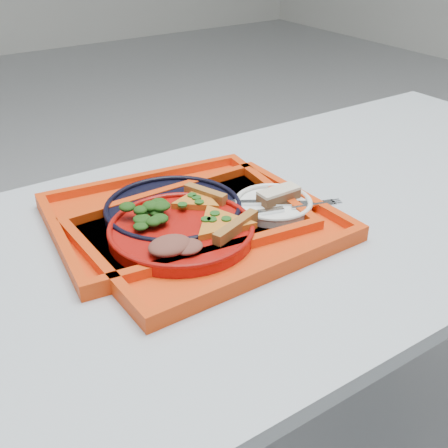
{
  "coord_description": "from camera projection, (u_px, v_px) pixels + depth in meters",
  "views": [
    {
      "loc": [
        -0.71,
        -0.74,
        1.28
      ],
      "look_at": [
        -0.22,
        -0.02,
        0.78
      ],
      "focal_mm": 45.0,
      "sensor_mm": 36.0,
      "label": 1
    }
  ],
  "objects": [
    {
      "name": "tray_far",
      "position": [
        174.0,
        217.0,
        1.08
      ],
      "size": [
        0.49,
        0.4,
        0.01
      ],
      "primitive_type": "cube",
      "rotation": [
        0.0,
        0.0,
        -0.12
      ],
      "color": "red",
      "rests_on": "table"
    },
    {
      "name": "pizza_slice_a",
      "position": [
        221.0,
        221.0,
        1.0
      ],
      "size": [
        0.15,
        0.16,
        0.02
      ],
      "primitive_type": null,
      "rotation": [
        0.0,
        0.0,
        1.91
      ],
      "color": "gold",
      "rests_on": "dinner_plate"
    },
    {
      "name": "dessert_bar",
      "position": [
        279.0,
        195.0,
        1.09
      ],
      "size": [
        0.09,
        0.03,
        0.02
      ],
      "rotation": [
        0.0,
        0.0,
        0.0
      ],
      "color": "#482F18",
      "rests_on": "side_plate"
    },
    {
      "name": "pizza_slice_b",
      "position": [
        197.0,
        199.0,
        1.07
      ],
      "size": [
        0.13,
        0.12,
        0.02
      ],
      "primitive_type": null,
      "rotation": [
        0.0,
        0.0,
        3.5
      ],
      "color": "gold",
      "rests_on": "dinner_plate"
    },
    {
      "name": "ground",
      "position": [
        288.0,
        448.0,
        1.52
      ],
      "size": [
        10.0,
        10.0,
        0.0
      ],
      "primitive_type": "plane",
      "color": "gray",
      "rests_on": "ground"
    },
    {
      "name": "dinner_plate",
      "position": [
        181.0,
        233.0,
        1.0
      ],
      "size": [
        0.26,
        0.26,
        0.02
      ],
      "primitive_type": "cylinder",
      "color": "#980F0A",
      "rests_on": "tray_main"
    },
    {
      "name": "salad_heap",
      "position": [
        152.0,
        211.0,
        1.01
      ],
      "size": [
        0.08,
        0.07,
        0.04
      ],
      "primitive_type": "ellipsoid",
      "color": "black",
      "rests_on": "dinner_plate"
    },
    {
      "name": "side_plate",
      "position": [
        273.0,
        206.0,
        1.09
      ],
      "size": [
        0.15,
        0.15,
        0.01
      ],
      "primitive_type": "cylinder",
      "color": "white",
      "rests_on": "tray_main"
    },
    {
      "name": "knife",
      "position": [
        277.0,
        203.0,
        1.08
      ],
      "size": [
        0.16,
        0.11,
        0.01
      ],
      "primitive_type": "cube",
      "rotation": [
        0.0,
        0.0,
        -0.57
      ],
      "color": "silver",
      "rests_on": "side_plate"
    },
    {
      "name": "tray_main",
      "position": [
        211.0,
        233.0,
        1.03
      ],
      "size": [
        0.45,
        0.36,
        0.01
      ],
      "primitive_type": "cube",
      "rotation": [
        0.0,
        0.0,
        0.01
      ],
      "color": "red",
      "rests_on": "table"
    },
    {
      "name": "table",
      "position": [
        307.0,
        234.0,
        1.18
      ],
      "size": [
        1.6,
        0.8,
        0.75
      ],
      "color": "#B1BAC6",
      "rests_on": "ground"
    },
    {
      "name": "navy_plate",
      "position": [
        173.0,
        211.0,
        1.07
      ],
      "size": [
        0.26,
        0.26,
        0.02
      ],
      "primitive_type": "cylinder",
      "color": "black",
      "rests_on": "tray_far"
    },
    {
      "name": "fork",
      "position": [
        291.0,
        208.0,
        1.06
      ],
      "size": [
        0.18,
        0.07,
        0.01
      ],
      "primitive_type": "cube",
      "rotation": [
        0.0,
        0.0,
        -0.29
      ],
      "color": "silver",
      "rests_on": "side_plate"
    },
    {
      "name": "meat_portion",
      "position": [
        170.0,
        245.0,
        0.92
      ],
      "size": [
        0.08,
        0.06,
        0.02
      ],
      "primitive_type": "ellipsoid",
      "color": "brown",
      "rests_on": "dinner_plate"
    }
  ]
}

